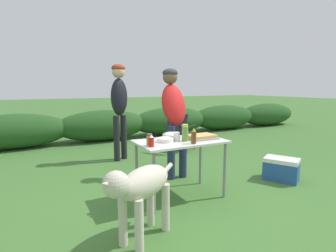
{
  "coord_description": "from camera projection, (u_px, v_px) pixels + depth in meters",
  "views": [
    {
      "loc": [
        -1.62,
        -2.77,
        1.41
      ],
      "look_at": [
        -0.04,
        0.27,
        0.89
      ],
      "focal_mm": 28.0,
      "sensor_mm": 36.0,
      "label": 1
    }
  ],
  "objects": [
    {
      "name": "ground_plane",
      "position": [
        180.0,
        197.0,
        3.38
      ],
      "size": [
        60.0,
        60.0,
        0.0
      ],
      "primitive_type": "plane",
      "color": "#3D6B2D"
    },
    {
      "name": "shrub_hedge",
      "position": [
        103.0,
        125.0,
        6.85
      ],
      "size": [
        14.4,
        0.9,
        0.8
      ],
      "color": "#234C1E",
      "rests_on": "ground"
    },
    {
      "name": "folding_table",
      "position": [
        181.0,
        147.0,
        3.28
      ],
      "size": [
        1.1,
        0.64,
        0.74
      ],
      "color": "silver",
      "rests_on": "ground"
    },
    {
      "name": "food_tray",
      "position": [
        201.0,
        137.0,
        3.37
      ],
      "size": [
        0.39,
        0.28,
        0.06
      ],
      "color": "#9E9EA3",
      "rests_on": "folding_table"
    },
    {
      "name": "plate_stack",
      "position": [
        165.0,
        140.0,
        3.19
      ],
      "size": [
        0.2,
        0.2,
        0.05
      ],
      "primitive_type": "cylinder",
      "color": "white",
      "rests_on": "folding_table"
    },
    {
      "name": "mixing_bowl",
      "position": [
        171.0,
        135.0,
        3.4
      ],
      "size": [
        0.23,
        0.23,
        0.08
      ],
      "primitive_type": "ellipsoid",
      "color": "silver",
      "rests_on": "folding_table"
    },
    {
      "name": "paper_cup_stack",
      "position": [
        177.0,
        136.0,
        3.25
      ],
      "size": [
        0.08,
        0.08,
        0.11
      ],
      "primitive_type": "cylinder",
      "color": "white",
      "rests_on": "folding_table"
    },
    {
      "name": "ketchup_bottle",
      "position": [
        151.0,
        141.0,
        2.92
      ],
      "size": [
        0.06,
        0.06,
        0.14
      ],
      "color": "red",
      "rests_on": "folding_table"
    },
    {
      "name": "spice_jar",
      "position": [
        149.0,
        140.0,
        2.98
      ],
      "size": [
        0.07,
        0.07,
        0.14
      ],
      "color": "#B2893D",
      "rests_on": "folding_table"
    },
    {
      "name": "beer_bottle",
      "position": [
        194.0,
        136.0,
        3.08
      ],
      "size": [
        0.06,
        0.06,
        0.19
      ],
      "color": "brown",
      "rests_on": "folding_table"
    },
    {
      "name": "relish_jar",
      "position": [
        185.0,
        133.0,
        3.22
      ],
      "size": [
        0.08,
        0.08,
        0.21
      ],
      "color": "olive",
      "rests_on": "folding_table"
    },
    {
      "name": "standing_person_in_red_jacket",
      "position": [
        174.0,
        109.0,
        4.03
      ],
      "size": [
        0.39,
        0.51,
        1.69
      ],
      "rotation": [
        0.0,
        0.0,
        -0.03
      ],
      "color": "#232D4C",
      "rests_on": "ground"
    },
    {
      "name": "standing_person_in_dark_puffer",
      "position": [
        119.0,
        100.0,
        4.92
      ],
      "size": [
        0.43,
        0.39,
        1.82
      ],
      "rotation": [
        0.0,
        0.0,
        0.51
      ],
      "color": "black",
      "rests_on": "ground"
    },
    {
      "name": "dog",
      "position": [
        141.0,
        187.0,
        2.35
      ],
      "size": [
        0.91,
        0.61,
        0.75
      ],
      "rotation": [
        0.0,
        0.0,
        2.1
      ],
      "color": "beige",
      "rests_on": "ground"
    },
    {
      "name": "camp_chair_green_behind_table",
      "position": [
        180.0,
        130.0,
        5.71
      ],
      "size": [
        0.75,
        0.71,
        0.83
      ],
      "rotation": [
        0.0,
        0.0,
        -1.0
      ],
      "color": "#232328",
      "rests_on": "ground"
    },
    {
      "name": "cooler_box",
      "position": [
        281.0,
        169.0,
        3.96
      ],
      "size": [
        0.51,
        0.57,
        0.34
      ],
      "rotation": [
        0.0,
        0.0,
        2.08
      ],
      "color": "#234C93",
      "rests_on": "ground"
    }
  ]
}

